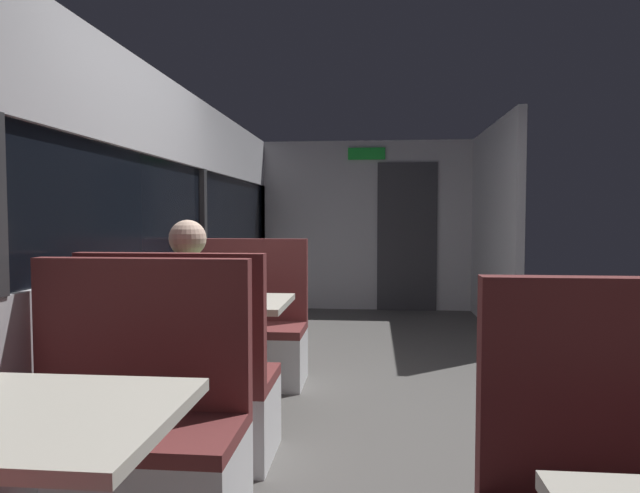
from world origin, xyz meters
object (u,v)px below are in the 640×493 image
bench_mid_window_facing_end (183,397)px  seated_passenger (187,355)px  dining_table_near_window (16,445)px  bench_near_window_facing_entry (127,450)px  bench_mid_window_facing_entry (244,339)px  dining_table_mid_window (219,315)px

bench_mid_window_facing_end → seated_passenger: (0.00, 0.07, 0.21)m
dining_table_near_window → seated_passenger: size_ratio=0.71×
bench_near_window_facing_entry → bench_mid_window_facing_entry: size_ratio=1.00×
bench_mid_window_facing_entry → seated_passenger: seated_passenger is taller
dining_table_mid_window → seated_passenger: bearing=-90.0°
seated_passenger → bench_mid_window_facing_entry: bearing=90.0°
dining_table_near_window → seated_passenger: (0.00, 1.45, -0.10)m
dining_table_near_window → bench_mid_window_facing_entry: size_ratio=0.82×
bench_near_window_facing_entry → bench_mid_window_facing_entry: (0.00, 2.07, 0.00)m
bench_mid_window_facing_end → bench_mid_window_facing_entry: (0.00, 1.40, 0.00)m
bench_near_window_facing_entry → dining_table_mid_window: (0.00, 1.37, 0.31)m
bench_near_window_facing_entry → seated_passenger: bearing=90.0°
bench_mid_window_facing_entry → seated_passenger: bearing=-90.0°
dining_table_near_window → seated_passenger: seated_passenger is taller
bench_near_window_facing_entry → dining_table_near_window: bearing=-90.0°
bench_near_window_facing_entry → dining_table_mid_window: size_ratio=1.22×
dining_table_near_window → dining_table_mid_window: same height
bench_near_window_facing_entry → bench_mid_window_facing_entry: same height
dining_table_mid_window → bench_mid_window_facing_entry: bench_mid_window_facing_entry is taller
bench_mid_window_facing_end → bench_near_window_facing_entry: bearing=-90.0°
bench_mid_window_facing_end → bench_mid_window_facing_entry: same height
bench_near_window_facing_entry → seated_passenger: size_ratio=0.87×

